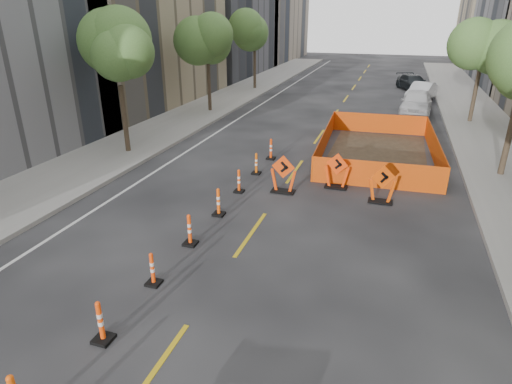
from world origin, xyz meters
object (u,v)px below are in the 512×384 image
(chevron_sign_left, at_px, (283,174))
(channelizer_4, at_px, (190,230))
(parked_car_far, at_px, (413,83))
(channelizer_5, at_px, (218,202))
(channelizer_3, at_px, (152,269))
(channelizer_7, at_px, (256,164))
(parked_car_mid, at_px, (421,92))
(channelizer_6, at_px, (239,181))
(channelizer_8, at_px, (271,149))
(channelizer_2, at_px, (101,321))
(chevron_sign_right, at_px, (382,184))
(chevron_sign_center, at_px, (337,171))
(parked_car_near, at_px, (416,103))

(chevron_sign_left, bearing_deg, channelizer_4, -106.74)
(parked_car_far, bearing_deg, channelizer_5, -123.66)
(channelizer_4, distance_m, chevron_sign_left, 5.04)
(channelizer_3, bearing_deg, channelizer_7, 90.05)
(parked_car_mid, bearing_deg, channelizer_6, -92.55)
(channelizer_4, height_order, channelizer_8, channelizer_8)
(channelizer_2, distance_m, parked_car_far, 35.93)
(channelizer_6, height_order, chevron_sign_left, chevron_sign_left)
(channelizer_7, relative_size, parked_car_far, 0.20)
(channelizer_4, xyz_separation_m, chevron_sign_left, (1.61, 4.77, 0.25))
(channelizer_6, height_order, channelizer_7, channelizer_7)
(channelizer_4, distance_m, channelizer_5, 2.13)
(channelizer_5, bearing_deg, chevron_sign_left, 59.11)
(channelizer_5, height_order, chevron_sign_left, chevron_sign_left)
(channelizer_8, bearing_deg, channelizer_2, -89.94)
(channelizer_7, distance_m, chevron_sign_left, 2.30)
(chevron_sign_left, height_order, chevron_sign_right, chevron_sign_left)
(channelizer_4, bearing_deg, chevron_sign_right, 43.25)
(channelizer_2, relative_size, chevron_sign_left, 0.67)
(channelizer_2, distance_m, channelizer_7, 10.65)
(channelizer_5, distance_m, parked_car_mid, 24.96)
(channelizer_8, height_order, chevron_sign_center, chevron_sign_center)
(channelizer_3, xyz_separation_m, chevron_sign_right, (5.24, 7.06, 0.26))
(channelizer_3, xyz_separation_m, chevron_sign_left, (1.60, 6.90, 0.29))
(channelizer_6, xyz_separation_m, channelizer_7, (0.01, 2.13, 0.01))
(channelizer_6, xyz_separation_m, parked_car_near, (6.69, 16.44, 0.36))
(channelizer_3, distance_m, parked_car_far, 33.85)
(channelizer_7, distance_m, parked_car_mid, 20.93)
(channelizer_6, bearing_deg, channelizer_5, -88.92)
(parked_car_far, bearing_deg, channelizer_7, -125.86)
(chevron_sign_right, bearing_deg, parked_car_far, 64.91)
(channelizer_4, bearing_deg, channelizer_5, 89.08)
(chevron_sign_left, bearing_deg, channelizer_6, -160.63)
(channelizer_4, xyz_separation_m, parked_car_far, (6.65, 31.06, 0.17))
(parked_car_mid, bearing_deg, channelizer_2, -87.52)
(channelizer_2, height_order, channelizer_3, channelizer_2)
(channelizer_8, distance_m, parked_car_mid, 18.93)
(chevron_sign_right, bearing_deg, channelizer_8, 123.44)
(channelizer_5, height_order, channelizer_8, channelizer_8)
(parked_car_far, bearing_deg, chevron_sign_left, -121.62)
(channelizer_5, height_order, chevron_sign_right, chevron_sign_right)
(channelizer_7, bearing_deg, channelizer_8, 89.04)
(chevron_sign_center, height_order, parked_car_near, parked_car_near)
(channelizer_4, distance_m, channelizer_7, 6.39)
(channelizer_4, xyz_separation_m, channelizer_8, (0.04, 8.52, 0.00))
(parked_car_mid, bearing_deg, parked_car_far, 111.91)
(channelizer_7, height_order, parked_car_far, parked_car_far)
(chevron_sign_right, height_order, parked_car_near, parked_car_near)
(channelizer_7, height_order, parked_car_mid, parked_car_mid)
(channelizer_7, bearing_deg, channelizer_6, -90.22)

